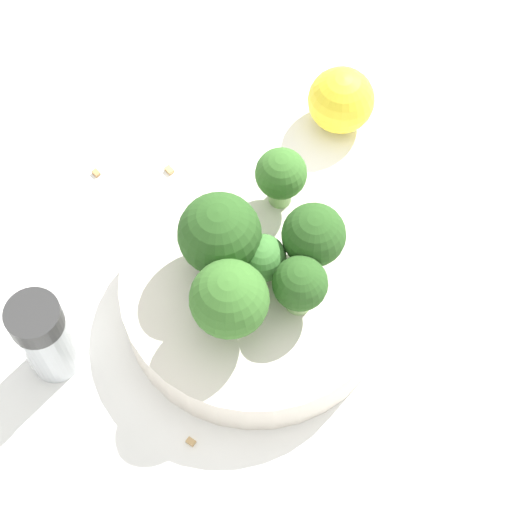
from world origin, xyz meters
TOP-DOWN VIEW (x-y plane):
  - ground_plane at (0.00, 0.00)m, footprint 3.00×3.00m
  - bowl at (0.00, 0.00)m, footprint 0.19×0.19m
  - broccoli_floret_0 at (0.04, -0.01)m, footprint 0.04×0.04m
  - broccoli_floret_1 at (0.01, -0.03)m, footprint 0.04×0.04m
  - broccoli_floret_2 at (-0.01, 0.03)m, footprint 0.06×0.06m
  - broccoli_floret_3 at (0.01, 0.00)m, footprint 0.03×0.03m
  - broccoli_floret_4 at (-0.04, -0.02)m, footprint 0.05×0.05m
  - broccoli_floret_5 at (0.06, 0.04)m, footprint 0.04×0.04m
  - pepper_shaker at (-0.14, 0.06)m, footprint 0.04×0.04m
  - lemon_wedge at (0.16, 0.08)m, footprint 0.05×0.05m
  - almond_crumb_0 at (0.06, 0.09)m, footprint 0.01×0.01m
  - almond_crumb_1 at (-0.10, -0.05)m, footprint 0.01×0.01m
  - almond_crumb_2 at (-0.02, 0.17)m, footprint 0.00×0.01m
  - almond_crumb_3 at (0.02, 0.13)m, footprint 0.01×0.01m

SIDE VIEW (x-z plane):
  - ground_plane at x=0.00m, z-range 0.00..0.00m
  - almond_crumb_1 at x=-0.10m, z-range 0.00..0.01m
  - almond_crumb_2 at x=-0.02m, z-range 0.00..0.01m
  - almond_crumb_3 at x=0.02m, z-range 0.00..0.01m
  - almond_crumb_0 at x=0.06m, z-range 0.00..0.01m
  - bowl at x=0.00m, z-range 0.00..0.04m
  - lemon_wedge at x=0.16m, z-range 0.00..0.05m
  - pepper_shaker at x=-0.14m, z-range 0.00..0.08m
  - broccoli_floret_3 at x=0.01m, z-range 0.04..0.08m
  - broccoli_floret_1 at x=0.01m, z-range 0.04..0.09m
  - broccoli_floret_5 at x=0.06m, z-range 0.04..0.10m
  - broccoli_floret_0 at x=0.04m, z-range 0.04..0.10m
  - broccoli_floret_2 at x=-0.01m, z-range 0.04..0.11m
  - broccoli_floret_4 at x=-0.04m, z-range 0.05..0.11m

